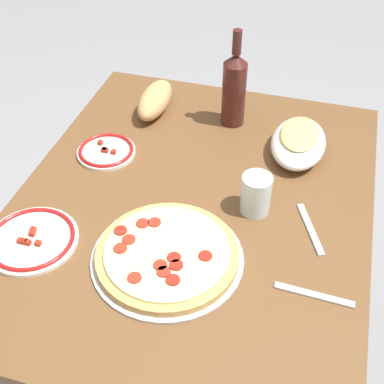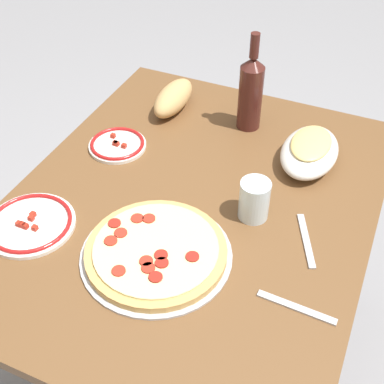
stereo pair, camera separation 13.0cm
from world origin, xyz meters
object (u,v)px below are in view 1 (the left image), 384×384
side_plate_near (32,239)px  bread_loaf (155,100)px  dining_table (192,237)px  side_plate_far (106,151)px  baked_pasta_dish (299,141)px  wine_bottle (234,88)px  water_glass (256,194)px  pepperoni_pizza (169,255)px

side_plate_near → bread_loaf: bread_loaf is taller
dining_table → side_plate_far: bearing=67.1°
baked_pasta_dish → side_plate_far: size_ratio=1.47×
side_plate_far → dining_table: bearing=-112.9°
bread_loaf → wine_bottle: bearing=-88.3°
baked_pasta_dish → water_glass: size_ratio=2.31×
side_plate_near → baked_pasta_dish: bearing=-47.0°
dining_table → water_glass: (0.01, -0.16, 0.18)m
dining_table → side_plate_near: (-0.24, 0.32, 0.14)m
side_plate_near → side_plate_far: same height
pepperoni_pizza → wine_bottle: wine_bottle is taller
water_glass → dining_table: bearing=94.4°
dining_table → baked_pasta_dish: bearing=-40.0°
pepperoni_pizza → side_plate_near: size_ratio=1.60×
wine_bottle → bread_loaf: 0.26m
pepperoni_pizza → wine_bottle: (0.57, -0.02, 0.10)m
baked_pasta_dish → side_plate_near: bearing=133.0°
bread_loaf → side_plate_near: bearing=171.0°
pepperoni_pizza → side_plate_far: (0.32, 0.29, -0.01)m
pepperoni_pizza → water_glass: 0.27m
wine_bottle → side_plate_near: bearing=150.9°
side_plate_near → water_glass: bearing=-62.3°
pepperoni_pizza → bread_loaf: 0.61m
pepperoni_pizza → baked_pasta_dish: size_ratio=1.44×
bread_loaf → water_glass: bearing=-132.7°
wine_bottle → side_plate_near: (-0.61, 0.34, -0.11)m
baked_pasta_dish → wine_bottle: 0.24m
side_plate_near → side_plate_far: 0.36m
baked_pasta_dish → water_glass: (-0.26, 0.07, 0.01)m
baked_pasta_dish → dining_table: bearing=140.0°
dining_table → wine_bottle: (0.37, -0.02, 0.25)m
water_glass → bread_loaf: bearing=47.3°
wine_bottle → dining_table: bearing=176.9°
water_glass → side_plate_far: (0.11, 0.44, -0.04)m
dining_table → wine_bottle: 0.45m
side_plate_far → bread_loaf: bearing=-14.2°
dining_table → bread_loaf: 0.46m
pepperoni_pizza → side_plate_near: 0.33m
baked_pasta_dish → side_plate_near: 0.75m
dining_table → pepperoni_pizza: pepperoni_pizza is taller
bread_loaf → dining_table: bearing=-148.4°
pepperoni_pizza → bread_loaf: size_ratio=1.67×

